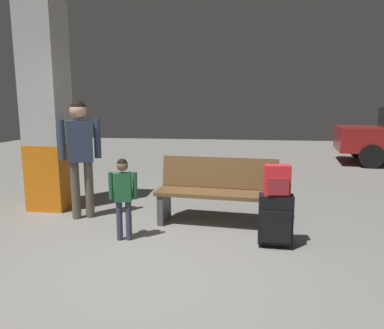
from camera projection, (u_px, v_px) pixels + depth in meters
The scene contains 7 objects.
ground_plane at pixel (197, 185), 7.35m from camera, with size 18.00×18.00×0.10m, color gray.
structural_pillar at pixel (47, 108), 5.36m from camera, with size 0.57×0.57×3.12m.
bench at pixel (217, 192), 4.78m from camera, with size 1.64×0.67×0.89m.
suitcase at pixel (275, 219), 4.03m from camera, with size 0.39×0.24×0.60m.
backpack_bright at pixel (277, 181), 3.95m from camera, with size 0.29×0.21×0.34m.
child at pixel (123, 190), 4.18m from camera, with size 0.33×0.19×0.99m.
adult at pixel (80, 147), 4.94m from camera, with size 0.52×0.32×1.66m.
Camera 1 is at (0.87, -3.12, 1.62)m, focal length 33.36 mm.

